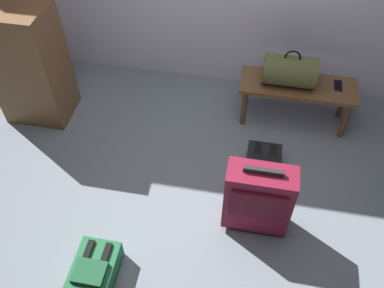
{
  "coord_description": "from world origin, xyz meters",
  "views": [
    {
      "loc": [
        0.32,
        -1.81,
        2.82
      ],
      "look_at": [
        -0.09,
        0.4,
        0.25
      ],
      "focal_mm": 39.52,
      "sensor_mm": 36.0,
      "label": 1
    }
  ],
  "objects": [
    {
      "name": "duffel_bag_olive",
      "position": [
        0.62,
        1.09,
        0.56
      ],
      "size": [
        0.44,
        0.26,
        0.34
      ],
      "color": "#51562D",
      "rests_on": "bench"
    },
    {
      "name": "ground_plane",
      "position": [
        0.0,
        0.0,
        0.0
      ],
      "size": [
        6.6,
        6.6,
        0.0
      ],
      "primitive_type": "plane",
      "color": "slate"
    },
    {
      "name": "backpack_dark",
      "position": [
        0.5,
        0.41,
        0.09
      ],
      "size": [
        0.28,
        0.38,
        0.21
      ],
      "color": "black",
      "rests_on": "ground"
    },
    {
      "name": "side_cabinet",
      "position": [
        -1.59,
        0.78,
        0.55
      ],
      "size": [
        0.56,
        0.44,
        1.1
      ],
      "color": "brown",
      "rests_on": "ground"
    },
    {
      "name": "cell_phone",
      "position": [
        1.05,
        1.13,
        0.43
      ],
      "size": [
        0.07,
        0.14,
        0.01
      ],
      "color": "#191E4C",
      "rests_on": "bench"
    },
    {
      "name": "suitcase_upright_burgundy",
      "position": [
        0.47,
        -0.09,
        0.34
      ],
      "size": [
        0.47,
        0.24,
        0.66
      ],
      "color": "maroon",
      "rests_on": "ground"
    },
    {
      "name": "backpack_green",
      "position": [
        -0.56,
        -0.7,
        0.09
      ],
      "size": [
        0.28,
        0.38,
        0.21
      ],
      "color": "#1E6038",
      "rests_on": "ground"
    },
    {
      "name": "bench",
      "position": [
        0.72,
        1.09,
        0.36
      ],
      "size": [
        1.0,
        0.36,
        0.43
      ],
      "color": "brown",
      "rests_on": "ground"
    }
  ]
}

